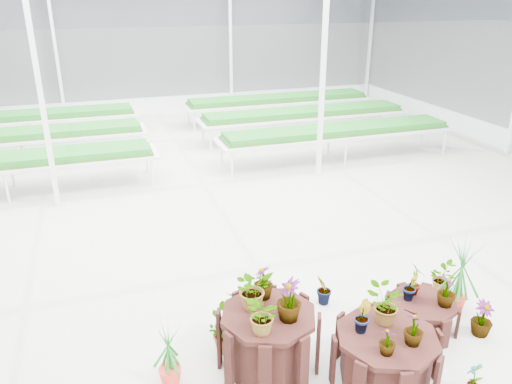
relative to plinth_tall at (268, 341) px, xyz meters
name	(u,v)px	position (x,y,z in m)	size (l,w,h in m)	color
ground_plane	(252,278)	(0.45, 2.00, -0.40)	(24.00, 24.00, 0.00)	gray
greenhouse_shell	(252,140)	(0.45, 2.00, 1.85)	(18.00, 24.00, 4.50)	white
steel_frame	(252,140)	(0.45, 2.00, 1.85)	(18.00, 24.00, 4.50)	silver
nursery_benches	(173,135)	(0.45, 9.20, 0.02)	(16.00, 7.00, 0.84)	silver
plinth_tall	(268,341)	(0.00, 0.00, 0.00)	(1.16, 1.16, 0.79)	black
plinth_mid	(385,358)	(1.20, -0.60, -0.08)	(1.21, 1.21, 0.64)	black
plinth_low	(421,314)	(2.20, 0.10, -0.19)	(0.92, 0.92, 0.41)	black
nursery_plants	(326,317)	(0.75, 0.03, 0.15)	(4.60, 2.65, 1.30)	#1B661D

